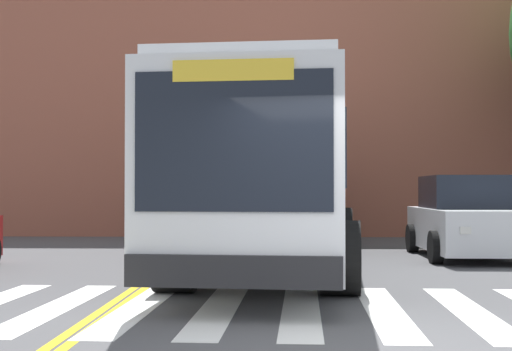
# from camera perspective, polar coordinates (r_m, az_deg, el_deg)

# --- Properties ---
(crosswalk) EXTENTS (12.76, 4.40, 0.01)m
(crosswalk) POSITION_cam_1_polar(r_m,az_deg,el_deg) (8.93, 10.25, -10.57)
(crosswalk) COLOR white
(crosswalk) RESTS_ON ground
(lane_line_yellow_inner) EXTENTS (0.12, 36.00, 0.01)m
(lane_line_yellow_inner) POSITION_cam_1_polar(r_m,az_deg,el_deg) (22.86, -3.71, -4.85)
(lane_line_yellow_inner) COLOR gold
(lane_line_yellow_inner) RESTS_ON ground
(lane_line_yellow_outer) EXTENTS (0.12, 36.00, 0.01)m
(lane_line_yellow_outer) POSITION_cam_1_polar(r_m,az_deg,el_deg) (22.84, -3.30, -4.86)
(lane_line_yellow_outer) COLOR gold
(lane_line_yellow_outer) RESTS_ON ground
(city_bus) EXTENTS (3.64, 12.14, 3.16)m
(city_bus) POSITION_cam_1_polar(r_m,az_deg,el_deg) (13.77, 1.85, -0.15)
(city_bus) COLOR white
(city_bus) RESTS_ON ground
(car_white_far_lane) EXTENTS (2.13, 4.30, 1.78)m
(car_white_far_lane) POSITION_cam_1_polar(r_m,az_deg,el_deg) (16.18, 16.44, -3.45)
(car_white_far_lane) COLOR white
(car_white_far_lane) RESTS_ON ground
(car_navy_behind_bus) EXTENTS (2.31, 4.96, 2.33)m
(car_navy_behind_bus) POSITION_cam_1_polar(r_m,az_deg,el_deg) (21.87, 0.78, -2.14)
(car_navy_behind_bus) COLOR navy
(car_navy_behind_bus) RESTS_ON ground
(building_facade) EXTENTS (43.53, 8.19, 8.65)m
(building_facade) POSITION_cam_1_polar(r_m,az_deg,el_deg) (26.55, -1.09, 5.01)
(building_facade) COLOR #9E5642
(building_facade) RESTS_ON ground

